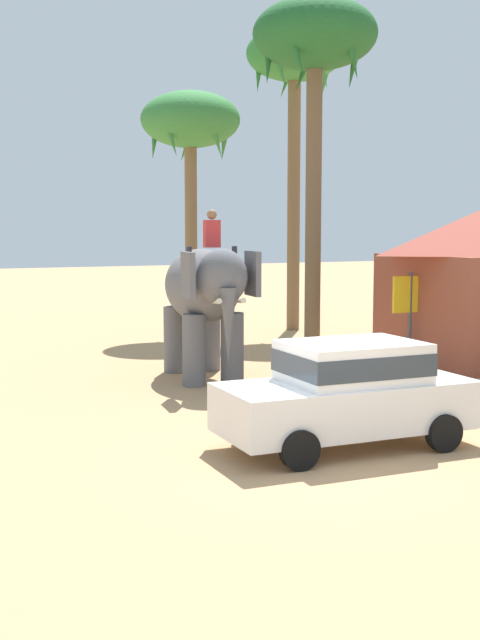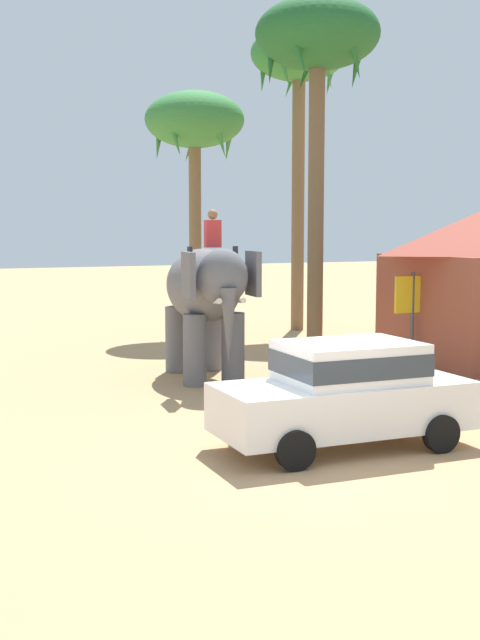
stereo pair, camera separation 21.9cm
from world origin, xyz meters
The scene contains 7 objects.
ground_plane centered at (0.00, 0.00, 0.00)m, with size 120.00×120.00×0.00m, color tan.
car_sedan_foreground centered at (0.82, 0.49, 0.93)m, with size 4.12×1.92×1.70m.
elephant_with_mahout centered at (0.94, 6.95, 1.99)m, with size 1.95×3.96×3.88m.
palm_tree_behind_elephant centered at (3.65, 14.93, 6.70)m, with size 3.20×3.20×7.81m.
palm_tree_near_hut centered at (4.66, 8.61, 8.08)m, with size 3.20×3.20×9.30m.
palm_tree_left_of_road centered at (7.11, 14.38, 8.77)m, with size 3.20×3.20×10.06m.
signboard_yellow centered at (6.12, 6.29, 1.69)m, with size 1.00×0.10×2.40m.
Camera 1 is at (-6.15, -10.83, 3.54)m, focal length 47.26 mm.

